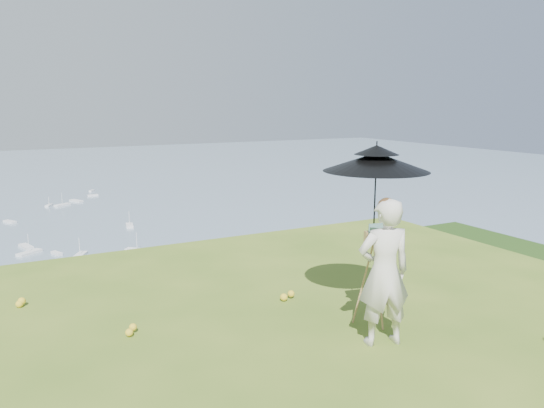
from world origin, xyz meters
TOP-DOWN VIEW (x-y plane):
  - shoreline_tier at (0.00, 75.00)m, footprint 170.00×28.00m
  - bay_water at (0.00, 240.00)m, footprint 700.00×700.00m
  - slope_trees at (0.00, 35.00)m, footprint 110.00×50.00m
  - harbor_town at (0.00, 75.00)m, footprint 110.00×22.00m
  - painter at (1.98, 1.20)m, footprint 0.76×0.60m
  - field_easel at (2.26, 1.74)m, footprint 0.63×0.63m
  - sun_umbrella at (2.27, 1.77)m, footprint 1.79×1.79m
  - painter_cap at (1.98, 1.20)m, footprint 0.28×0.30m

SIDE VIEW (x-z plane):
  - shoreline_tier at x=0.00m, z-range -40.00..-32.00m
  - bay_water at x=0.00m, z-range -34.00..-34.00m
  - harbor_town at x=0.00m, z-range -32.00..-27.00m
  - slope_trees at x=0.00m, z-range -18.00..-12.00m
  - field_easel at x=2.26m, z-range 0.00..1.41m
  - painter at x=1.98m, z-range 0.00..1.84m
  - painter_cap at x=1.98m, z-range 1.74..1.84m
  - sun_umbrella at x=2.27m, z-range 1.16..2.47m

